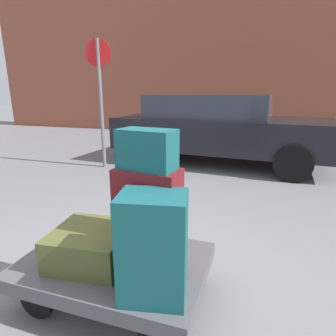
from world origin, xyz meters
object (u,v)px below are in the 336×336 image
Objects in this scene: suitcase_teal_stacked_top at (153,247)px; parked_car at (218,127)px; suitcase_maroon_front_left at (149,220)px; suitcase_olive_rear_right at (91,245)px; duffel_bag_teal_topmost_pile at (147,149)px; no_parking_sign at (100,91)px; luggage_cart at (115,268)px.

suitcase_teal_stacked_top is 4.68m from parked_car.
suitcase_maroon_front_left is 0.46m from suitcase_olive_rear_right.
duffel_bag_teal_topmost_pile is 4.43m from parked_car.
suitcase_olive_rear_right is (-0.40, -0.06, -0.22)m from suitcase_maroon_front_left.
suitcase_olive_rear_right is 0.20× the size of no_parking_sign.
parked_car is (-0.21, 4.41, 0.08)m from suitcase_maroon_front_left.
duffel_bag_teal_topmost_pile reaches higher than suitcase_maroon_front_left.
duffel_bag_teal_topmost_pile reaches higher than suitcase_teal_stacked_top.
suitcase_teal_stacked_top is 0.14× the size of parked_car.
suitcase_teal_stacked_top reaches higher than suitcase_olive_rear_right.
parked_car is at bearing 100.14° from duffel_bag_teal_topmost_pile.
suitcase_maroon_front_left is 4.13m from no_parking_sign.
parked_car is 1.83× the size of no_parking_sign.
suitcase_teal_stacked_top is at bearing -58.99° from suitcase_maroon_front_left.
no_parking_sign is (-2.43, 3.57, 0.85)m from suitcase_teal_stacked_top.
suitcase_olive_rear_right is 0.59m from suitcase_teal_stacked_top.
duffel_bag_teal_topmost_pile is at bearing 0.00° from suitcase_maroon_front_left.
suitcase_teal_stacked_top is at bearing -85.89° from parked_car.
parked_car is at bearing 96.79° from suitcase_maroon_front_left.
suitcase_maroon_front_left is 0.28m from suitcase_teal_stacked_top.
no_parking_sign reaches higher than duffel_bag_teal_topmost_pile.
suitcase_maroon_front_left is at bearing 0.00° from duffel_bag_teal_topmost_pile.
luggage_cart is 1.88× the size of suitcase_maroon_front_left.
parked_car reaches higher than suitcase_olive_rear_right.
duffel_bag_teal_topmost_pile is at bearing 0.78° from luggage_cart.
duffel_bag_teal_topmost_pile is 0.14× the size of no_parking_sign.
suitcase_olive_rear_right is at bearing -92.49° from parked_car.
suitcase_teal_stacked_top is 4.40m from no_parking_sign.
parked_car is (-0.34, 4.66, 0.11)m from suitcase_teal_stacked_top.
suitcase_teal_stacked_top is 1.79× the size of duffel_bag_teal_topmost_pile.
luggage_cart is 4.44m from parked_car.
no_parking_sign is at bearing 113.27° from suitcase_teal_stacked_top.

